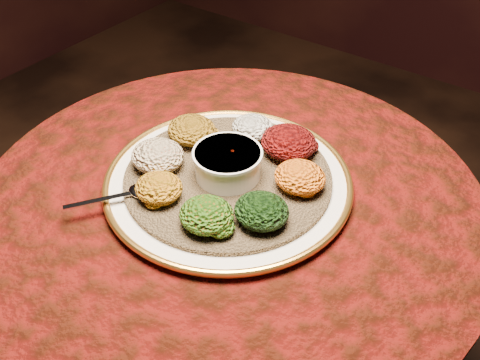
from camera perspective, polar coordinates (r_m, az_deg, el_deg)
The scene contains 13 objects.
table at distance 1.13m, azimuth -1.00°, elevation -8.09°, with size 0.96×0.96×0.73m.
platter at distance 1.01m, azimuth -1.28°, elevation -0.13°, with size 0.51×0.51×0.02m.
injera at distance 1.00m, azimuth -1.29°, elevation 0.33°, with size 0.39×0.39×0.01m, color olive.
stew_bowl at distance 0.98m, azimuth -1.32°, elevation 1.95°, with size 0.13×0.13×0.05m.
spoon at distance 0.97m, azimuth -11.23°, elevation -1.31°, with size 0.11×0.13×0.01m.
portion_ayib at distance 1.09m, azimuth 1.36°, elevation 5.63°, with size 0.09×0.08×0.04m, color silver.
portion_kitfo at distance 1.04m, azimuth 5.21°, elevation 4.04°, with size 0.11×0.10×0.05m, color black.
portion_tikil at distance 0.97m, azimuth 6.42°, elevation 0.32°, with size 0.09×0.09×0.05m, color #A56C0D.
portion_gomen at distance 0.90m, azimuth 2.31°, elevation -3.30°, with size 0.09×0.09×0.05m, color black.
portion_mixveg at distance 0.89m, azimuth -3.59°, elevation -3.72°, with size 0.09×0.09×0.04m, color #AB400B.
portion_kik at distance 0.95m, azimuth -8.65°, elevation -0.83°, with size 0.09×0.08×0.04m, color #BB6910.
portion_timatim at distance 1.02m, azimuth -8.77°, elevation 2.57°, with size 0.10×0.10×0.05m, color maroon.
portion_shiro at distance 1.08m, azimuth -5.19°, elevation 5.33°, with size 0.10×0.09×0.05m, color #855710.
Camera 1 is at (0.46, -0.60, 1.40)m, focal length 40.00 mm.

